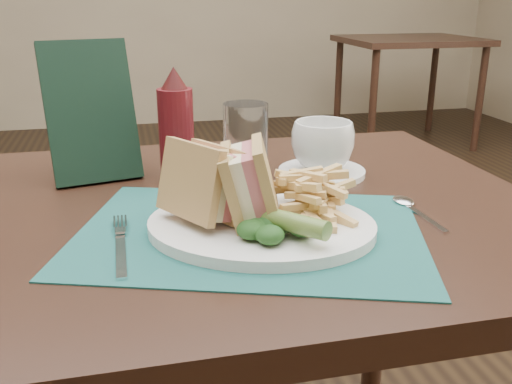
# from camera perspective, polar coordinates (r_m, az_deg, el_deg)

# --- Properties ---
(wall_back) EXTENTS (6.00, 0.00, 6.00)m
(wall_back) POSITION_cam_1_polar(r_m,az_deg,el_deg) (4.91, -10.88, 6.73)
(wall_back) COLOR tan
(wall_back) RESTS_ON ground
(table_bg_right) EXTENTS (0.90, 0.75, 0.75)m
(table_bg_right) POSITION_cam_1_polar(r_m,az_deg,el_deg) (4.26, 14.73, 9.68)
(table_bg_right) COLOR black
(table_bg_right) RESTS_ON ground
(placemat) EXTENTS (0.53, 0.45, 0.00)m
(placemat) POSITION_cam_1_polar(r_m,az_deg,el_deg) (0.75, -0.65, -4.05)
(placemat) COLOR #19504B
(placemat) RESTS_ON table_main
(plate) EXTENTS (0.36, 0.33, 0.01)m
(plate) POSITION_cam_1_polar(r_m,az_deg,el_deg) (0.75, 0.52, -3.44)
(plate) COLOR white
(plate) RESTS_ON placemat
(sandwich_half_a) EXTENTS (0.12, 0.13, 0.11)m
(sandwich_half_a) POSITION_cam_1_polar(r_m,az_deg,el_deg) (0.73, -6.62, 0.74)
(sandwich_half_a) COLOR tan
(sandwich_half_a) RESTS_ON plate
(sandwich_half_b) EXTENTS (0.10, 0.12, 0.11)m
(sandwich_half_b) POSITION_cam_1_polar(r_m,az_deg,el_deg) (0.73, -2.29, 1.01)
(sandwich_half_b) COLOR tan
(sandwich_half_b) RESTS_ON plate
(kale_garnish) EXTENTS (0.11, 0.08, 0.03)m
(kale_garnish) POSITION_cam_1_polar(r_m,az_deg,el_deg) (0.69, 2.13, -3.69)
(kale_garnish) COLOR #173A15
(kale_garnish) RESTS_ON plate
(pickle_spear) EXTENTS (0.09, 0.11, 0.03)m
(pickle_spear) POSITION_cam_1_polar(r_m,az_deg,el_deg) (0.69, 2.91, -2.89)
(pickle_spear) COLOR #4F6C29
(pickle_spear) RESTS_ON plate
(fries_pile) EXTENTS (0.18, 0.20, 0.06)m
(fries_pile) POSITION_cam_1_polar(r_m,az_deg,el_deg) (0.77, 5.20, 0.18)
(fries_pile) COLOR tan
(fries_pile) RESTS_ON plate
(fork) EXTENTS (0.04, 0.17, 0.01)m
(fork) POSITION_cam_1_polar(r_m,az_deg,el_deg) (0.73, -13.40, -4.91)
(fork) COLOR silver
(fork) RESTS_ON placemat
(spoon) EXTENTS (0.04, 0.15, 0.01)m
(spoon) POSITION_cam_1_polar(r_m,az_deg,el_deg) (0.85, 15.88, -1.79)
(spoon) COLOR silver
(spoon) RESTS_ON table_main
(saucer) EXTENTS (0.19, 0.19, 0.01)m
(saucer) POSITION_cam_1_polar(r_m,az_deg,el_deg) (1.00, 6.58, 2.01)
(saucer) COLOR white
(saucer) RESTS_ON table_main
(coffee_cup) EXTENTS (0.14, 0.14, 0.08)m
(coffee_cup) POSITION_cam_1_polar(r_m,az_deg,el_deg) (0.98, 6.68, 4.63)
(coffee_cup) COLOR white
(coffee_cup) RESTS_ON saucer
(drinking_glass) EXTENTS (0.08, 0.08, 0.13)m
(drinking_glass) POSITION_cam_1_polar(r_m,az_deg,el_deg) (0.95, -1.03, 4.97)
(drinking_glass) COLOR silver
(drinking_glass) RESTS_ON table_main
(ketchup_bottle) EXTENTS (0.06, 0.06, 0.19)m
(ketchup_bottle) POSITION_cam_1_polar(r_m,az_deg,el_deg) (0.97, -8.01, 6.87)
(ketchup_bottle) COLOR #4F0D13
(ketchup_bottle) RESTS_ON table_main
(check_presenter) EXTENTS (0.16, 0.12, 0.23)m
(check_presenter) POSITION_cam_1_polar(r_m,az_deg,el_deg) (0.99, -16.20, 7.71)
(check_presenter) COLOR black
(check_presenter) RESTS_ON table_main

